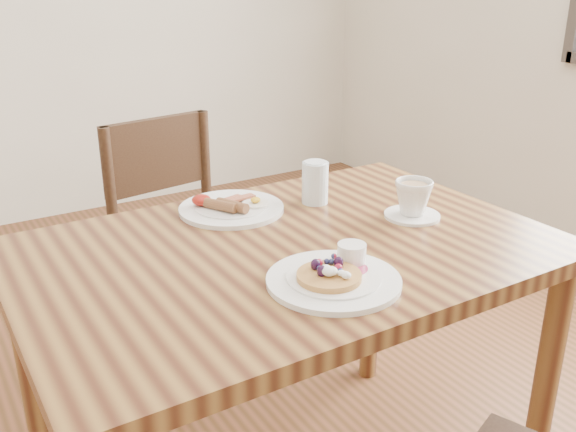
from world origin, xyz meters
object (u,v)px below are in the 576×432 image
object	(u,v)px
breakfast_plate	(230,207)
water_glass	(315,183)
chair_far	(183,241)
dining_table	(288,284)
pancake_plate	(335,276)
teacup_saucer	(413,200)

from	to	relation	value
breakfast_plate	water_glass	xyz separation A→B (m)	(0.22, -0.06, 0.04)
chair_far	breakfast_plate	world-z (taller)	chair_far
dining_table	water_glass	bearing A→B (deg)	43.85
dining_table	pancake_plate	size ratio (longest dim) A/B	4.44
pancake_plate	breakfast_plate	xyz separation A→B (m)	(0.00, 0.47, -0.00)
teacup_saucer	water_glass	bearing A→B (deg)	124.66
dining_table	breakfast_plate	size ratio (longest dim) A/B	4.44
dining_table	chair_far	xyz separation A→B (m)	(0.03, 0.70, -0.16)
water_glass	chair_far	bearing A→B (deg)	109.73
chair_far	teacup_saucer	distance (m)	0.85
dining_table	teacup_saucer	size ratio (longest dim) A/B	8.57
pancake_plate	water_glass	size ratio (longest dim) A/B	2.43
teacup_saucer	dining_table	bearing A→B (deg)	177.24
chair_far	pancake_plate	bearing A→B (deg)	78.56
dining_table	chair_far	bearing A→B (deg)	87.81
dining_table	breakfast_plate	world-z (taller)	breakfast_plate
dining_table	pancake_plate	xyz separation A→B (m)	(-0.02, -0.21, 0.11)
pancake_plate	water_glass	xyz separation A→B (m)	(0.22, 0.41, 0.04)
dining_table	breakfast_plate	xyz separation A→B (m)	(-0.02, 0.26, 0.11)
dining_table	teacup_saucer	xyz separation A→B (m)	(0.36, -0.02, 0.14)
chair_far	teacup_saucer	world-z (taller)	chair_far
pancake_plate	teacup_saucer	world-z (taller)	teacup_saucer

